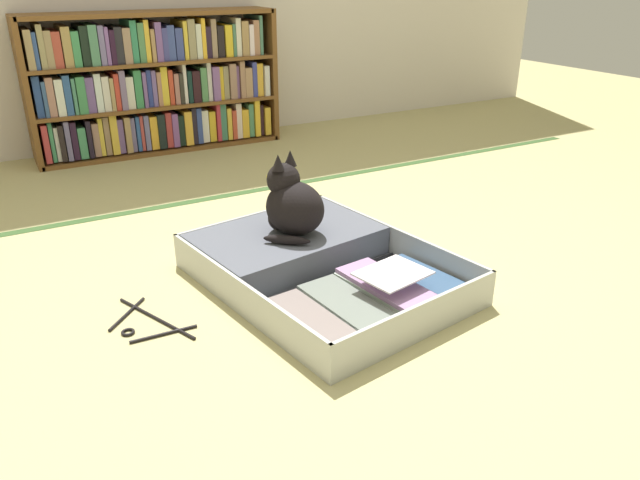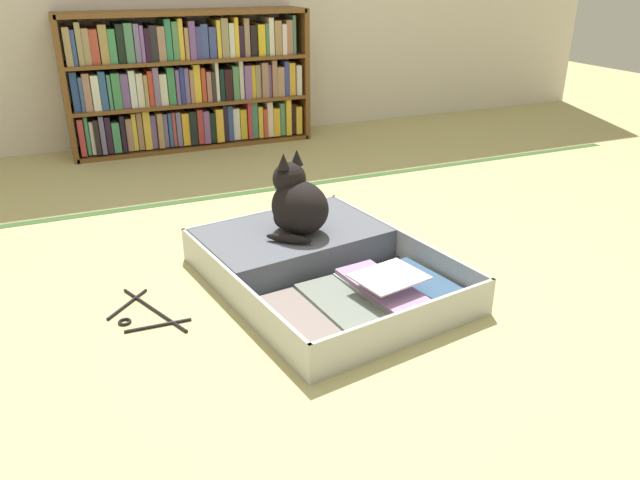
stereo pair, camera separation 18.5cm
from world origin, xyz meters
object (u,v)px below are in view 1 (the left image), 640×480
at_px(open_suitcase, 309,262).
at_px(clothes_hanger, 147,323).
at_px(black_cat, 292,204).
at_px(bookshelf, 155,85).

distance_m(open_suitcase, clothes_hanger, 0.60).
bearing_deg(black_cat, open_suitcase, -86.17).
bearing_deg(clothes_hanger, bookshelf, 73.17).
xyz_separation_m(bookshelf, black_cat, (-0.01, -1.80, -0.15)).
bearing_deg(black_cat, bookshelf, 89.76).
height_order(black_cat, clothes_hanger, black_cat).
xyz_separation_m(bookshelf, open_suitcase, (0.00, -1.91, -0.33)).
relative_size(bookshelf, clothes_hanger, 4.14).
height_order(open_suitcase, clothes_hanger, open_suitcase).
xyz_separation_m(black_cat, clothes_hanger, (-0.59, -0.16, -0.23)).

